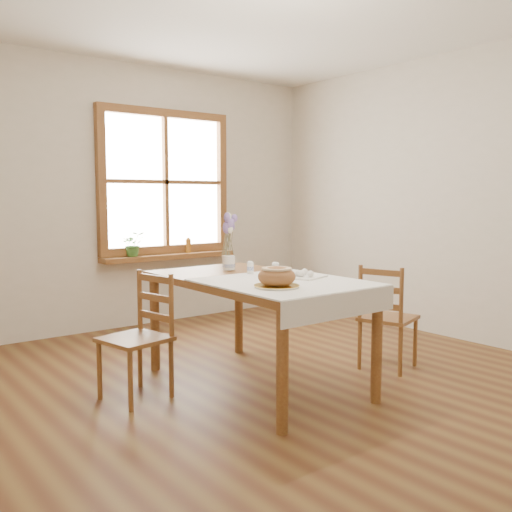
{
  "coord_description": "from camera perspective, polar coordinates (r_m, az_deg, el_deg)",
  "views": [
    {
      "loc": [
        -2.36,
        -2.75,
        1.31
      ],
      "look_at": [
        0.0,
        0.3,
        0.9
      ],
      "focal_mm": 40.0,
      "sensor_mm": 36.0,
      "label": 1
    }
  ],
  "objects": [
    {
      "name": "bread_loaf",
      "position": [
        3.41,
        2.08,
        -1.89
      ],
      "size": [
        0.23,
        0.23,
        0.13
      ],
      "primitive_type": "ellipsoid",
      "color": "#AA6B3C",
      "rests_on": "bread_plate"
    },
    {
      "name": "chair_right",
      "position": [
        4.46,
        13.09,
        -5.88
      ],
      "size": [
        0.48,
        0.47,
        0.8
      ],
      "primitive_type": null,
      "rotation": [
        0.0,
        0.0,
        1.88
      ],
      "color": "brown",
      "rests_on": "ground"
    },
    {
      "name": "flower_vase",
      "position": [
        4.26,
        -2.73,
        -0.79
      ],
      "size": [
        0.11,
        0.11,
        0.1
      ],
      "primitive_type": "cylinder",
      "rotation": [
        0.0,
        0.0,
        0.16
      ],
      "color": "white",
      "rests_on": "dining_table"
    },
    {
      "name": "pepper_shaker",
      "position": [
        4.01,
        -0.57,
        -1.14
      ],
      "size": [
        0.06,
        0.06,
        0.09
      ],
      "primitive_type": "cylinder",
      "rotation": [
        0.0,
        0.0,
        0.31
      ],
      "color": "white",
      "rests_on": "table_linen"
    },
    {
      "name": "lavender_bouquet",
      "position": [
        4.24,
        -2.75,
        2.02
      ],
      "size": [
        0.17,
        0.17,
        0.31
      ],
      "primitive_type": null,
      "color": "#70589B",
      "rests_on": "flower_vase"
    },
    {
      "name": "bread_plate",
      "position": [
        3.43,
        2.08,
        -3.04
      ],
      "size": [
        0.31,
        0.31,
        0.01
      ],
      "primitive_type": "cylinder",
      "rotation": [
        0.0,
        0.0,
        0.19
      ],
      "color": "white",
      "rests_on": "table_linen"
    },
    {
      "name": "window_sill",
      "position": [
        5.92,
        -8.63,
        -0.03
      ],
      "size": [
        1.46,
        0.2,
        0.05
      ],
      "color": "brown",
      "rests_on": "ground"
    },
    {
      "name": "eggs",
      "position": [
        3.85,
        4.86,
        -1.66
      ],
      "size": [
        0.24,
        0.23,
        0.04
      ],
      "primitive_type": null,
      "rotation": [
        0.0,
        0.0,
        0.3
      ],
      "color": "white",
      "rests_on": "egg_napkin"
    },
    {
      "name": "table_linen",
      "position": [
        3.66,
        2.91,
        -2.65
      ],
      "size": [
        0.91,
        0.99,
        0.01
      ],
      "primitive_type": "cube",
      "color": "silver",
      "rests_on": "dining_table"
    },
    {
      "name": "ground",
      "position": [
        3.85,
        2.81,
        -13.82
      ],
      "size": [
        5.0,
        5.0,
        0.0
      ],
      "primitive_type": "plane",
      "color": "brown",
      "rests_on": "ground"
    },
    {
      "name": "salt_shaker",
      "position": [
        3.92,
        1.96,
        -1.28
      ],
      "size": [
        0.06,
        0.06,
        0.1
      ],
      "primitive_type": "cylinder",
      "rotation": [
        0.0,
        0.0,
        0.2
      ],
      "color": "white",
      "rests_on": "table_linen"
    },
    {
      "name": "amber_bottle",
      "position": [
        6.02,
        -6.79,
        1.1
      ],
      "size": [
        0.07,
        0.07,
        0.16
      ],
      "primitive_type": "cylinder",
      "rotation": [
        0.0,
        0.0,
        0.29
      ],
      "color": "#9F601D",
      "rests_on": "window_sill"
    },
    {
      "name": "room_walls",
      "position": [
        3.64,
        2.95,
        12.32
      ],
      "size": [
        4.6,
        5.1,
        2.65
      ],
      "color": "beige",
      "rests_on": "ground"
    },
    {
      "name": "dining_table",
      "position": [
        3.91,
        0.0,
        -3.43
      ],
      "size": [
        0.9,
        1.6,
        0.75
      ],
      "color": "brown",
      "rests_on": "ground"
    },
    {
      "name": "egg_napkin",
      "position": [
        3.85,
        4.85,
        -2.07
      ],
      "size": [
        0.31,
        0.29,
        0.01
      ],
      "primitive_type": "cube",
      "rotation": [
        0.0,
        0.0,
        0.3
      ],
      "color": "silver",
      "rests_on": "table_linen"
    },
    {
      "name": "window",
      "position": [
        5.95,
        -9.07,
        7.32
      ],
      "size": [
        1.46,
        0.08,
        1.46
      ],
      "color": "brown",
      "rests_on": "ground"
    },
    {
      "name": "potted_plant",
      "position": [
        5.73,
        -12.17,
        0.9
      ],
      "size": [
        0.26,
        0.28,
        0.19
      ],
      "primitive_type": "imported",
      "rotation": [
        0.0,
        0.0,
        -0.19
      ],
      "color": "#396C2B",
      "rests_on": "window_sill"
    },
    {
      "name": "chair_left",
      "position": [
        3.77,
        -12.03,
        -7.93
      ],
      "size": [
        0.46,
        0.45,
        0.81
      ],
      "primitive_type": null,
      "rotation": [
        0.0,
        0.0,
        -1.37
      ],
      "color": "brown",
      "rests_on": "ground"
    }
  ]
}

